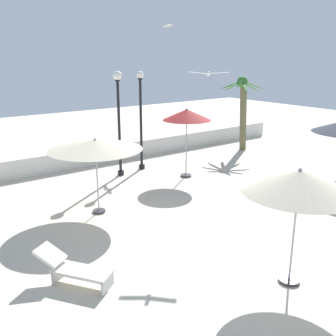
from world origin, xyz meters
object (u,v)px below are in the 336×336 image
(patio_umbrella_0, at_px, (95,145))
(seagull_1, at_px, (168,25))
(patio_umbrella_3, at_px, (187,115))
(lounge_chair_0, at_px, (73,268))
(palm_tree_0, at_px, (243,104))
(seagull_0, at_px, (208,73))
(lamp_post_1, at_px, (119,111))
(lamp_post_0, at_px, (141,113))
(patio_umbrella_1, at_px, (299,182))

(patio_umbrella_0, bearing_deg, seagull_1, 39.11)
(patio_umbrella_3, relative_size, lounge_chair_0, 1.65)
(palm_tree_0, bearing_deg, seagull_0, -144.34)
(patio_umbrella_0, distance_m, palm_tree_0, 11.09)
(lamp_post_1, relative_size, seagull_0, 4.37)
(patio_umbrella_3, xyz_separation_m, seagull_1, (2.57, 4.76, 3.98))
(lounge_chair_0, bearing_deg, lamp_post_0, 47.60)
(lamp_post_1, bearing_deg, lounge_chair_0, -127.17)
(palm_tree_0, relative_size, lamp_post_0, 0.91)
(patio_umbrella_1, relative_size, seagull_0, 2.71)
(lounge_chair_0, relative_size, seagull_1, 1.68)
(palm_tree_0, bearing_deg, patio_umbrella_3, -160.45)
(seagull_0, distance_m, seagull_1, 9.67)
(patio_umbrella_1, relative_size, palm_tree_0, 0.69)
(seagull_0, bearing_deg, patio_umbrella_1, -105.36)
(patio_umbrella_1, bearing_deg, lamp_post_1, 84.14)
(lamp_post_1, bearing_deg, patio_umbrella_1, -95.86)
(palm_tree_0, relative_size, lamp_post_1, 0.90)
(lamp_post_0, relative_size, seagull_0, 4.33)
(palm_tree_0, distance_m, lounge_chair_0, 14.84)
(palm_tree_0, distance_m, seagull_1, 5.81)
(patio_umbrella_0, xyz_separation_m, patio_umbrella_1, (1.73, -6.49, 0.14))
(lamp_post_0, height_order, seagull_1, seagull_1)
(seagull_1, bearing_deg, lamp_post_0, -143.65)
(lamp_post_0, bearing_deg, lamp_post_1, -168.01)
(patio_umbrella_1, bearing_deg, lamp_post_0, 77.07)
(patio_umbrella_1, distance_m, lamp_post_0, 10.30)
(lamp_post_1, distance_m, seagull_1, 6.75)
(patio_umbrella_0, height_order, seagull_1, seagull_1)
(patio_umbrella_0, relative_size, seagull_1, 2.81)
(palm_tree_0, bearing_deg, seagull_1, 137.76)
(patio_umbrella_0, bearing_deg, lounge_chair_0, -124.47)
(lamp_post_1, bearing_deg, patio_umbrella_3, -40.88)
(patio_umbrella_1, height_order, seagull_0, seagull_0)
(patio_umbrella_1, distance_m, seagull_1, 14.49)
(lounge_chair_0, bearing_deg, patio_umbrella_3, 33.42)
(patio_umbrella_0, height_order, patio_umbrella_3, patio_umbrella_3)
(seagull_0, xyz_separation_m, seagull_1, (4.59, 8.25, 2.06))
(palm_tree_0, height_order, lounge_chair_0, palm_tree_0)
(palm_tree_0, bearing_deg, patio_umbrella_0, -162.42)
(lamp_post_0, bearing_deg, patio_umbrella_3, -67.36)
(seagull_0, bearing_deg, patio_umbrella_3, 59.87)
(patio_umbrella_0, height_order, lamp_post_1, lamp_post_1)
(patio_umbrella_3, relative_size, lamp_post_0, 0.67)
(patio_umbrella_1, height_order, lamp_post_0, lamp_post_0)
(lamp_post_0, distance_m, seagull_1, 5.94)
(lamp_post_1, height_order, seagull_0, seagull_0)
(patio_umbrella_1, relative_size, patio_umbrella_3, 0.93)
(patio_umbrella_1, bearing_deg, palm_tree_0, 48.06)
(lamp_post_1, bearing_deg, lamp_post_0, 11.99)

